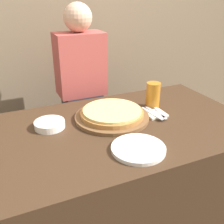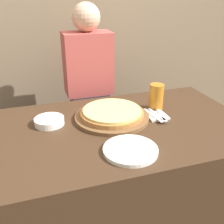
# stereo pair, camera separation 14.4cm
# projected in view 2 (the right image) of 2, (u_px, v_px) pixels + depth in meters

# --- Properties ---
(dining_table) EXTENTS (1.51, 0.83, 0.70)m
(dining_table) POSITION_uv_depth(u_px,v_px,m) (110.00, 181.00, 1.51)
(dining_table) COLOR #3D2819
(dining_table) RESTS_ON ground_plane
(pizza_on_board) EXTENTS (0.41, 0.41, 0.06)m
(pizza_on_board) POSITION_uv_depth(u_px,v_px,m) (112.00, 114.00, 1.44)
(pizza_on_board) COLOR brown
(pizza_on_board) RESTS_ON dining_table
(beer_glass) EXTENTS (0.08, 0.08, 0.16)m
(beer_glass) POSITION_uv_depth(u_px,v_px,m) (156.00, 96.00, 1.53)
(beer_glass) COLOR #B7701E
(beer_glass) RESTS_ON dining_table
(dinner_plate) EXTENTS (0.24, 0.24, 0.02)m
(dinner_plate) POSITION_uv_depth(u_px,v_px,m) (130.00, 150.00, 1.15)
(dinner_plate) COLOR white
(dinner_plate) RESTS_ON dining_table
(side_bowl) EXTENTS (0.16, 0.16, 0.04)m
(side_bowl) POSITION_uv_depth(u_px,v_px,m) (49.00, 121.00, 1.39)
(side_bowl) COLOR white
(side_bowl) RESTS_ON dining_table
(napkin_stack) EXTENTS (0.11, 0.11, 0.01)m
(napkin_stack) POSITION_uv_depth(u_px,v_px,m) (157.00, 116.00, 1.47)
(napkin_stack) COLOR silver
(napkin_stack) RESTS_ON dining_table
(fork) EXTENTS (0.04, 0.19, 0.00)m
(fork) POSITION_uv_depth(u_px,v_px,m) (153.00, 115.00, 1.46)
(fork) COLOR silver
(fork) RESTS_ON napkin_stack
(dinner_knife) EXTENTS (0.04, 0.19, 0.00)m
(dinner_knife) POSITION_uv_depth(u_px,v_px,m) (157.00, 115.00, 1.47)
(dinner_knife) COLOR silver
(dinner_knife) RESTS_ON napkin_stack
(spoon) EXTENTS (0.05, 0.16, 0.00)m
(spoon) POSITION_uv_depth(u_px,v_px,m) (161.00, 114.00, 1.47)
(spoon) COLOR silver
(spoon) RESTS_ON napkin_stack
(diner_person) EXTENTS (0.32, 0.20, 1.29)m
(diner_person) POSITION_uv_depth(u_px,v_px,m) (89.00, 98.00, 1.91)
(diner_person) COLOR #33333D
(diner_person) RESTS_ON ground_plane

